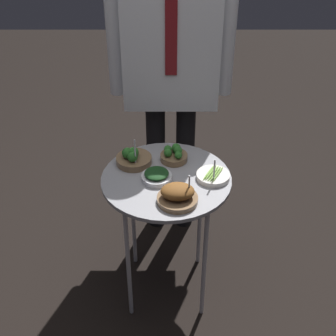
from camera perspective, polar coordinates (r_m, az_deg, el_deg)
name	(u,v)px	position (r m, az deg, el deg)	size (l,w,h in m)	color
ground_plane	(168,285)	(2.50, 0.00, -14.04)	(8.00, 8.00, 0.00)	black
serving_cart	(168,189)	(2.07, 0.00, -2.57)	(0.57, 0.57, 0.69)	#939399
bowl_spinach_front_center	(158,176)	(2.00, -1.19, -0.95)	(0.13, 0.13, 0.04)	silver
bowl_roast_back_right	(179,195)	(1.88, 1.38, -3.30)	(0.17, 0.17, 0.13)	brown
bowl_asparagus_back_left	(215,176)	(2.02, 5.72, -0.97)	(0.14, 0.14, 0.12)	silver
bowl_broccoli_near_rim	(176,155)	(2.13, 0.94, 1.61)	(0.12, 0.12, 0.07)	brown
bowl_broccoli_front_left	(135,158)	(2.11, -4.06, 1.24)	(0.16, 0.16, 0.15)	brown
waiter_figure	(173,59)	(2.29, 0.61, 13.17)	(0.60, 0.23, 1.63)	black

